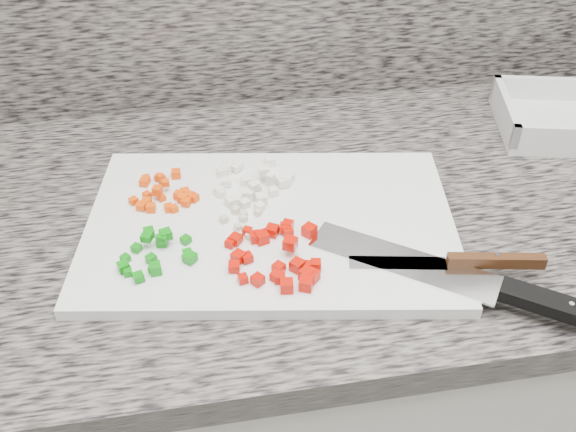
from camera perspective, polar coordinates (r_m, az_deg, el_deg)
name	(u,v)px	position (r m, az deg, el deg)	size (l,w,h in m)	color
cabinet	(326,393)	(1.26, 3.42, -15.44)	(3.92, 0.62, 0.86)	beige
countertop	(338,206)	(0.94, 4.44, 0.90)	(3.96, 0.64, 0.04)	#66615A
cutting_board	(271,225)	(0.86, -1.55, -0.79)	(0.49, 0.32, 0.02)	white
carrot_pile	(166,193)	(0.90, -10.78, 1.98)	(0.10, 0.09, 0.02)	#EF4405
onion_pile	(253,183)	(0.91, -3.17, 2.96)	(0.12, 0.12, 0.02)	white
green_pepper_pile	(157,252)	(0.81, -11.61, -3.14)	(0.10, 0.10, 0.02)	#0B7B0D
red_pepper_pile	(280,256)	(0.79, -0.74, -3.54)	(0.12, 0.13, 0.03)	#C20E02
garlic_pile	(241,219)	(0.85, -4.21, -0.27)	(0.06, 0.07, 0.01)	beige
chef_knife	(509,292)	(0.79, 19.02, -6.42)	(0.34, 0.26, 0.02)	white
paring_knife	(471,262)	(0.81, 15.95, -3.92)	(0.24, 0.06, 0.02)	white
tray	(575,120)	(1.16, 24.18, 7.76)	(0.28, 0.23, 0.05)	silver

